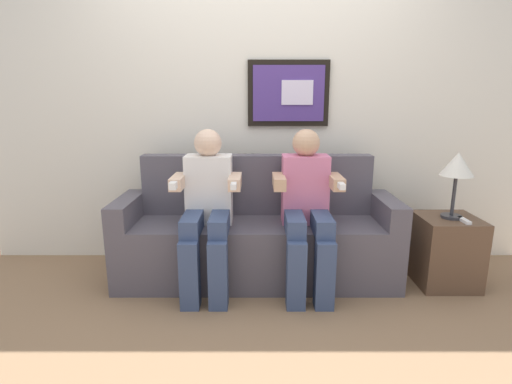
{
  "coord_description": "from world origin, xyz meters",
  "views": [
    {
      "loc": [
        -0.01,
        -2.41,
        1.31
      ],
      "look_at": [
        0.0,
        0.15,
        0.7
      ],
      "focal_mm": 27.51,
      "sensor_mm": 36.0,
      "label": 1
    }
  ],
  "objects_px": {
    "couch": "(256,237)",
    "spare_remote_on_table": "(463,220)",
    "person_on_left": "(206,205)",
    "side_table_right": "(444,251)",
    "person_on_right": "(306,205)",
    "table_lamp": "(456,167)"
  },
  "relations": [
    {
      "from": "spare_remote_on_table",
      "to": "side_table_right",
      "type": "bearing_deg",
      "value": 115.54
    },
    {
      "from": "couch",
      "to": "person_on_left",
      "type": "relative_size",
      "value": 1.8
    },
    {
      "from": "couch",
      "to": "table_lamp",
      "type": "distance_m",
      "value": 1.47
    },
    {
      "from": "couch",
      "to": "spare_remote_on_table",
      "type": "relative_size",
      "value": 15.41
    },
    {
      "from": "person_on_right",
      "to": "spare_remote_on_table",
      "type": "height_order",
      "value": "person_on_right"
    },
    {
      "from": "side_table_right",
      "to": "couch",
      "type": "bearing_deg",
      "value": 175.51
    },
    {
      "from": "person_on_right",
      "to": "couch",
      "type": "bearing_deg",
      "value": 153.65
    },
    {
      "from": "person_on_left",
      "to": "spare_remote_on_table",
      "type": "xyz_separation_m",
      "value": [
        1.74,
        -0.04,
        -0.1
      ]
    },
    {
      "from": "person_on_left",
      "to": "spare_remote_on_table",
      "type": "relative_size",
      "value": 8.54
    },
    {
      "from": "couch",
      "to": "person_on_left",
      "type": "distance_m",
      "value": 0.48
    },
    {
      "from": "side_table_right",
      "to": "spare_remote_on_table",
      "type": "bearing_deg",
      "value": -64.46
    },
    {
      "from": "person_on_right",
      "to": "table_lamp",
      "type": "bearing_deg",
      "value": 2.88
    },
    {
      "from": "person_on_left",
      "to": "spare_remote_on_table",
      "type": "bearing_deg",
      "value": -1.38
    },
    {
      "from": "person_on_left",
      "to": "side_table_right",
      "type": "xyz_separation_m",
      "value": [
        1.69,
        0.06,
        -0.36
      ]
    },
    {
      "from": "person_on_right",
      "to": "spare_remote_on_table",
      "type": "bearing_deg",
      "value": -2.28
    },
    {
      "from": "couch",
      "to": "person_on_left",
      "type": "height_order",
      "value": "person_on_left"
    },
    {
      "from": "couch",
      "to": "side_table_right",
      "type": "height_order",
      "value": "couch"
    },
    {
      "from": "person_on_right",
      "to": "side_table_right",
      "type": "height_order",
      "value": "person_on_right"
    },
    {
      "from": "person_on_right",
      "to": "side_table_right",
      "type": "distance_m",
      "value": 1.08
    },
    {
      "from": "couch",
      "to": "person_on_right",
      "type": "distance_m",
      "value": 0.48
    },
    {
      "from": "side_table_right",
      "to": "table_lamp",
      "type": "xyz_separation_m",
      "value": [
        0.01,
        -0.01,
        0.61
      ]
    },
    {
      "from": "couch",
      "to": "side_table_right",
      "type": "bearing_deg",
      "value": -4.49
    }
  ]
}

